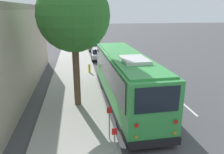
{
  "coord_description": "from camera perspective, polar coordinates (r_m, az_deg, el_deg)",
  "views": [
    {
      "loc": [
        -13.96,
        3.12,
        5.86
      ],
      "look_at": [
        0.48,
        0.78,
        1.3
      ],
      "focal_mm": 35.0,
      "sensor_mm": 36.0,
      "label": 1
    }
  ],
  "objects": [
    {
      "name": "sign_post_near",
      "position": [
        8.93,
        0.65,
        -16.85
      ],
      "size": [
        0.06,
        0.22,
        1.35
      ],
      "color": "gray",
      "rests_on": "sidewalk_slab"
    },
    {
      "name": "parked_sedan_silver",
      "position": [
        26.92,
        -3.55,
        6.03
      ],
      "size": [
        4.31,
        1.96,
        1.32
      ],
      "rotation": [
        0.0,
        0.0,
        -0.06
      ],
      "color": "#A8AAAF",
      "rests_on": "ground"
    },
    {
      "name": "parked_sedan_gray",
      "position": [
        33.19,
        -4.68,
        8.11
      ],
      "size": [
        4.28,
        1.84,
        1.28
      ],
      "rotation": [
        0.0,
        0.0,
        0.01
      ],
      "color": "slate",
      "rests_on": "ground"
    },
    {
      "name": "lane_stripe_mid",
      "position": [
        14.51,
        19.13,
        -7.52
      ],
      "size": [
        2.4,
        0.14,
        0.01
      ],
      "primitive_type": "cube",
      "color": "silver",
      "rests_on": "ground"
    },
    {
      "name": "parked_sedan_white",
      "position": [
        45.64,
        -5.98,
        10.58
      ],
      "size": [
        4.61,
        1.98,
        1.28
      ],
      "rotation": [
        0.0,
        0.0,
        0.08
      ],
      "color": "silver",
      "rests_on": "ground"
    },
    {
      "name": "lane_stripe_ahead",
      "position": [
        19.61,
        11.05,
        -0.4
      ],
      "size": [
        2.4,
        0.14,
        0.01
      ],
      "primitive_type": "cube",
      "color": "silver",
      "rests_on": "ground"
    },
    {
      "name": "fire_hydrant",
      "position": [
        20.63,
        -5.92,
        2.3
      ],
      "size": [
        0.22,
        0.22,
        0.81
      ],
      "color": "gold",
      "rests_on": "sidewalk_slab"
    },
    {
      "name": "parked_sedan_blue",
      "position": [
        39.59,
        -5.23,
        9.59
      ],
      "size": [
        4.17,
        1.69,
        1.29
      ],
      "rotation": [
        0.0,
        0.0,
        -0.0
      ],
      "color": "navy",
      "rests_on": "ground"
    },
    {
      "name": "street_tree",
      "position": [
        12.9,
        -10.07,
        16.8
      ],
      "size": [
        4.12,
        4.12,
        8.07
      ],
      "color": "brown",
      "rests_on": "sidewalk_slab"
    },
    {
      "name": "shuttle_bus",
      "position": [
        13.78,
        3.53,
        0.16
      ],
      "size": [
        10.76,
        2.8,
        3.38
      ],
      "rotation": [
        0.0,
        0.0,
        0.02
      ],
      "color": "green",
      "rests_on": "ground"
    },
    {
      "name": "ground_plane",
      "position": [
        15.46,
        3.15,
        -4.99
      ],
      "size": [
        160.0,
        160.0,
        0.0
      ],
      "primitive_type": "plane",
      "color": "#474749"
    },
    {
      "name": "sign_post_far",
      "position": [
        10.0,
        -0.7,
        -11.93
      ],
      "size": [
        0.06,
        0.22,
        1.6
      ],
      "color": "gray",
      "rests_on": "sidewalk_slab"
    },
    {
      "name": "sidewalk_slab",
      "position": [
        15.12,
        -10.05,
        -5.47
      ],
      "size": [
        80.0,
        3.79,
        0.15
      ],
      "primitive_type": "cube",
      "color": "#A3A099",
      "rests_on": "ground"
    },
    {
      "name": "curb_strip",
      "position": [
        15.19,
        -2.6,
        -5.09
      ],
      "size": [
        80.0,
        0.14,
        0.15
      ],
      "primitive_type": "cube",
      "color": "gray",
      "rests_on": "ground"
    }
  ]
}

